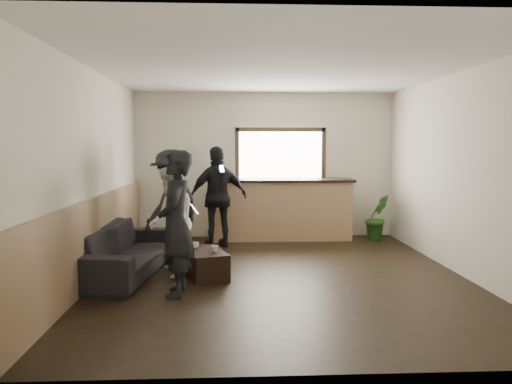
{
  "coord_description": "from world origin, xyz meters",
  "views": [
    {
      "loc": [
        -0.66,
        -6.7,
        1.78
      ],
      "look_at": [
        -0.3,
        0.4,
        1.12
      ],
      "focal_mm": 35.0,
      "sensor_mm": 36.0,
      "label": 1
    }
  ],
  "objects": [
    {
      "name": "coffee_table",
      "position": [
        -1.0,
        -0.03,
        0.18
      ],
      "size": [
        0.68,
        0.92,
        0.36
      ],
      "primitive_type": "cube",
      "rotation": [
        0.0,
        0.0,
        0.3
      ],
      "color": "black",
      "rests_on": "ground"
    },
    {
      "name": "potted_plant",
      "position": [
        2.11,
        2.55,
        0.43
      ],
      "size": [
        0.56,
        0.5,
        0.86
      ],
      "primitive_type": "imported",
      "rotation": [
        0.0,
        0.0,
        0.28
      ],
      "color": "#2D6623",
      "rests_on": "ground"
    },
    {
      "name": "person_c",
      "position": [
        -1.55,
        0.89,
        0.86
      ],
      "size": [
        1.12,
        1.28,
        1.72
      ],
      "rotation": [
        0.0,
        0.0,
        -2.11
      ],
      "color": "black",
      "rests_on": "ground"
    },
    {
      "name": "cup_b",
      "position": [
        -0.88,
        -0.12,
        0.41
      ],
      "size": [
        0.13,
        0.13,
        0.09
      ],
      "primitive_type": "imported",
      "rotation": [
        0.0,
        0.0,
        2.5
      ],
      "color": "silver",
      "rests_on": "coffee_table"
    },
    {
      "name": "room_shell",
      "position": [
        -0.74,
        0.0,
        1.47
      ],
      "size": [
        5.01,
        6.01,
        2.8
      ],
      "color": "silver",
      "rests_on": "ground"
    },
    {
      "name": "person_a",
      "position": [
        -1.31,
        -0.83,
        0.86
      ],
      "size": [
        0.48,
        0.63,
        1.73
      ],
      "rotation": [
        0.0,
        0.0,
        -1.56
      ],
      "color": "black",
      "rests_on": "ground"
    },
    {
      "name": "ground",
      "position": [
        0.0,
        0.0,
        0.0
      ],
      "size": [
        5.0,
        6.0,
        0.01
      ],
      "primitive_type": "cube",
      "color": "black"
    },
    {
      "name": "bar_counter",
      "position": [
        0.3,
        2.7,
        0.64
      ],
      "size": [
        2.7,
        0.68,
        2.13
      ],
      "color": "#A5805A",
      "rests_on": "ground"
    },
    {
      "name": "person_d",
      "position": [
        -0.88,
        2.0,
        0.89
      ],
      "size": [
        1.12,
        0.74,
        1.77
      ],
      "rotation": [
        0.0,
        0.0,
        -2.82
      ],
      "color": "black",
      "rests_on": "ground"
    },
    {
      "name": "cup_a",
      "position": [
        -1.16,
        0.11,
        0.41
      ],
      "size": [
        0.16,
        0.16,
        0.09
      ],
      "primitive_type": "imported",
      "rotation": [
        0.0,
        0.0,
        5.79
      ],
      "color": "silver",
      "rests_on": "coffee_table"
    },
    {
      "name": "person_b",
      "position": [
        -1.47,
        0.05,
        0.76
      ],
      "size": [
        0.74,
        0.86,
        1.52
      ],
      "rotation": [
        0.0,
        0.0,
        -1.33
      ],
      "color": "beige",
      "rests_on": "ground"
    },
    {
      "name": "sofa",
      "position": [
        -2.15,
        0.18,
        0.34
      ],
      "size": [
        1.18,
        2.4,
        0.67
      ],
      "primitive_type": "imported",
      "rotation": [
        0.0,
        0.0,
        1.45
      ],
      "color": "black",
      "rests_on": "ground"
    }
  ]
}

